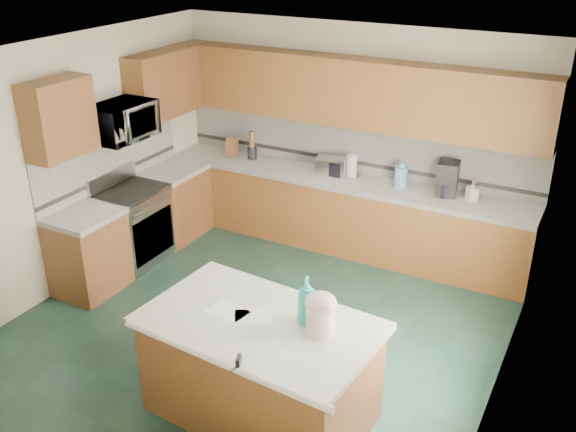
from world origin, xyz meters
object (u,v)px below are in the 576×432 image
Objects in this scene: island_base at (260,371)px; toaster_oven at (332,166)px; treat_jar at (320,320)px; soap_bottle_island at (307,301)px; coffee_maker at (448,179)px; island_top at (259,324)px; knife_block at (232,147)px.

toaster_oven is (-0.82, 3.13, 0.60)m from island_base.
soap_bottle_island is at bearing 157.71° from treat_jar.
coffee_maker is (0.11, 3.08, 0.08)m from treat_jar.
toaster_oven is (-1.30, 3.05, -0.01)m from treat_jar.
island_base is 0.46m from island_top.
treat_jar is at bearing -47.00° from soap_bottle_island.
soap_bottle_island is at bearing -54.20° from knife_block.
island_top is at bearing -87.82° from toaster_oven.
treat_jar is 0.59× the size of coffee_maker.
knife_block is 2.85m from coffee_maker.
island_top is 7.62× the size of knife_block.
island_base is 3.90m from knife_block.
island_base is 4.67× the size of toaster_oven.
island_top is at bearing -176.71° from soap_bottle_island.
toaster_oven reaches higher than island_top.
toaster_oven reaches higher than island_base.
island_base is 0.78m from soap_bottle_island.
toaster_oven is at bearing 116.46° from treat_jar.
knife_block reaches higher than island_top.
soap_bottle_island reaches higher than treat_jar.
island_top is at bearing -59.42° from knife_block.
knife_block is at bearing 167.57° from toaster_oven.
island_top is 4.71× the size of coffee_maker.
island_top is 7.97× the size of treat_jar.
treat_jar is at bearing 13.83° from island_top.
toaster_oven is (1.44, 0.00, -0.01)m from knife_block.
soap_bottle_island is 1.07× the size of toaster_oven.
treat_jar is 3.08m from coffee_maker.
treat_jar is 0.58× the size of soap_bottle_island.
island_top is at bearing -108.27° from coffee_maker.
island_base is 3.29m from toaster_oven.
soap_bottle_island reaches higher than coffee_maker.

